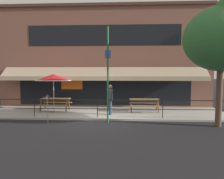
# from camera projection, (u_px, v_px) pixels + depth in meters

# --- Properties ---
(ground_plane) EXTENTS (120.00, 120.00, 0.00)m
(ground_plane) POSITION_uv_depth(u_px,v_px,m) (97.00, 121.00, 11.40)
(ground_plane) COLOR black
(patio_deck) EXTENTS (15.00, 4.00, 0.10)m
(patio_deck) POSITION_uv_depth(u_px,v_px,m) (101.00, 112.00, 13.39)
(patio_deck) COLOR #ADA89E
(patio_deck) RESTS_ON ground
(restaurant_building) EXTENTS (15.00, 1.60, 7.19)m
(restaurant_building) POSITION_uv_depth(u_px,v_px,m) (104.00, 57.00, 15.30)
(restaurant_building) COLOR brown
(restaurant_building) RESTS_ON ground
(patio_railing) EXTENTS (13.84, 0.04, 0.97)m
(patio_railing) POSITION_uv_depth(u_px,v_px,m) (97.00, 105.00, 11.63)
(patio_railing) COLOR black
(patio_railing) RESTS_ON patio_deck
(picnic_table_left) EXTENTS (1.80, 1.42, 0.76)m
(picnic_table_left) POSITION_uv_depth(u_px,v_px,m) (55.00, 101.00, 13.66)
(picnic_table_left) COLOR brown
(picnic_table_left) RESTS_ON patio_deck
(picnic_table_centre) EXTENTS (1.80, 1.42, 0.76)m
(picnic_table_centre) POSITION_uv_depth(u_px,v_px,m) (144.00, 102.00, 13.35)
(picnic_table_centre) COLOR brown
(picnic_table_centre) RESTS_ON patio_deck
(patio_umbrella_left) EXTENTS (2.14, 2.14, 2.38)m
(patio_umbrella_left) POSITION_uv_depth(u_px,v_px,m) (53.00, 78.00, 13.30)
(patio_umbrella_left) COLOR #B7B2A8
(patio_umbrella_left) RESTS_ON patio_deck
(pedestrian_walking) EXTENTS (0.26, 0.62, 1.71)m
(pedestrian_walking) POSITION_uv_depth(u_px,v_px,m) (110.00, 98.00, 12.41)
(pedestrian_walking) COLOR navy
(pedestrian_walking) RESTS_ON patio_deck
(parking_meter_near) EXTENTS (0.15, 0.16, 1.42)m
(parking_meter_near) POSITION_uv_depth(u_px,v_px,m) (47.00, 100.00, 10.84)
(parking_meter_near) COLOR gray
(parking_meter_near) RESTS_ON ground
(street_sign_pole) EXTENTS (0.28, 0.09, 4.73)m
(street_sign_pole) POSITION_uv_depth(u_px,v_px,m) (108.00, 74.00, 10.71)
(street_sign_pole) COLOR #1E6033
(street_sign_pole) RESTS_ON ground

